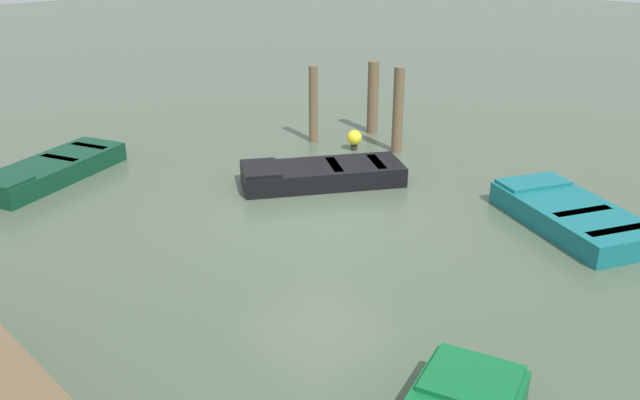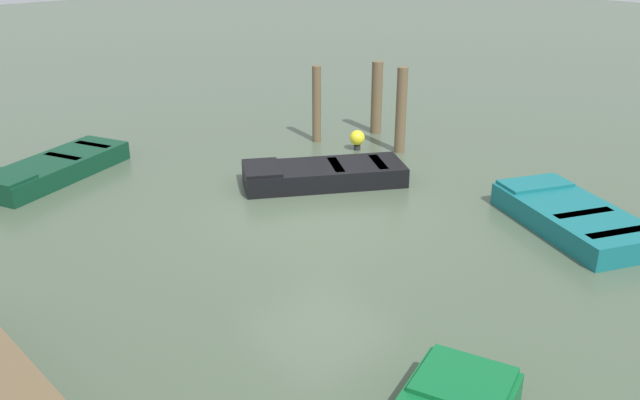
# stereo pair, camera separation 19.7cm
# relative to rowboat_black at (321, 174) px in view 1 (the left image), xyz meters

# --- Properties ---
(ground_plane) EXTENTS (80.00, 80.00, 0.00)m
(ground_plane) POSITION_rel_rowboat_black_xyz_m (-1.28, 1.21, -0.22)
(ground_plane) COLOR #475642
(rowboat_black) EXTENTS (2.71, 3.45, 0.46)m
(rowboat_black) POSITION_rel_rowboat_black_xyz_m (0.00, 0.00, 0.00)
(rowboat_black) COLOR black
(rowboat_black) RESTS_ON ground_plane
(rowboat_teal) EXTENTS (3.35, 2.52, 0.46)m
(rowboat_teal) POSITION_rel_rowboat_black_xyz_m (-4.58, -1.84, 0.00)
(rowboat_teal) COLOR #14666B
(rowboat_teal) RESTS_ON ground_plane
(rowboat_dark_green) EXTENTS (2.42, 3.52, 0.46)m
(rowboat_dark_green) POSITION_rel_rowboat_black_xyz_m (4.02, 4.03, -0.00)
(rowboat_dark_green) COLOR #0C3823
(rowboat_dark_green) RESTS_ON ground_plane
(mooring_piling_far_left) EXTENTS (0.28, 0.28, 1.83)m
(mooring_piling_far_left) POSITION_rel_rowboat_black_xyz_m (1.85, -3.47, 0.70)
(mooring_piling_far_left) COLOR brown
(mooring_piling_far_left) RESTS_ON ground_plane
(mooring_piling_center) EXTENTS (0.25, 0.25, 2.01)m
(mooring_piling_center) POSITION_rel_rowboat_black_xyz_m (0.37, -2.75, 0.79)
(mooring_piling_center) COLOR brown
(mooring_piling_center) RESTS_ON ground_plane
(mooring_piling_mid_left) EXTENTS (0.21, 0.21, 1.87)m
(mooring_piling_mid_left) POSITION_rel_rowboat_black_xyz_m (2.30, -1.85, 0.72)
(mooring_piling_mid_left) COLOR brown
(mooring_piling_mid_left) RESTS_ON ground_plane
(marker_buoy) EXTENTS (0.36, 0.36, 0.48)m
(marker_buoy) POSITION_rel_rowboat_black_xyz_m (1.14, -2.11, 0.07)
(marker_buoy) COLOR #262626
(marker_buoy) RESTS_ON ground_plane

